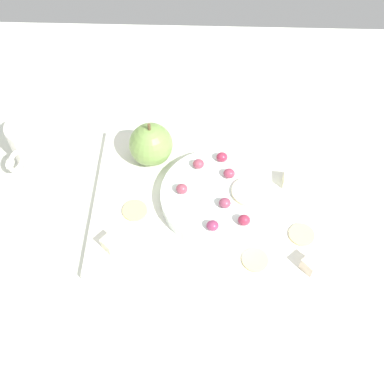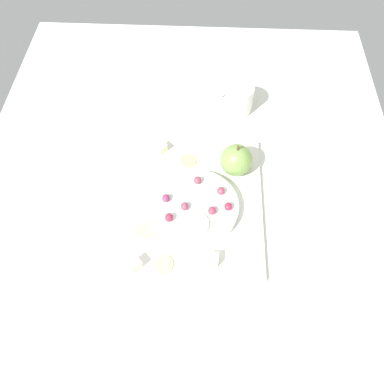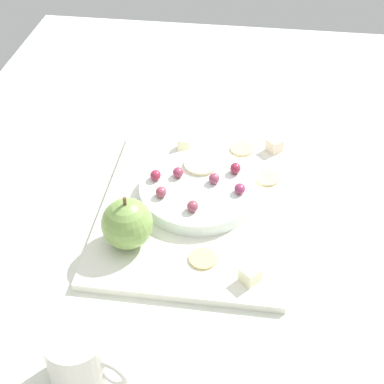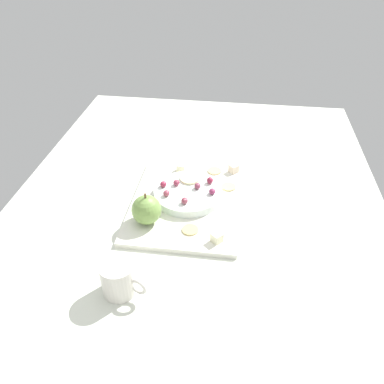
{
  "view_description": "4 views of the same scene",
  "coord_description": "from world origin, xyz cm",
  "px_view_note": "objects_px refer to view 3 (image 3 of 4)",
  "views": [
    {
      "loc": [
        1.92,
        42.26,
        70.29
      ],
      "look_at": [
        3.31,
        -1.95,
        7.8
      ],
      "focal_mm": 45.03,
      "sensor_mm": 36.0,
      "label": 1
    },
    {
      "loc": [
        -43.8,
        -3.54,
        78.76
      ],
      "look_at": [
        1.01,
        -1.46,
        9.06
      ],
      "focal_mm": 36.17,
      "sensor_mm": 36.0,
      "label": 2
    },
    {
      "loc": [
        64.62,
        5.51,
        63.16
      ],
      "look_at": [
        2.98,
        -2.86,
        8.85
      ],
      "focal_mm": 51.57,
      "sensor_mm": 36.0,
      "label": 3
    },
    {
      "loc": [
        80.69,
        9.56,
        68.26
      ],
      "look_at": [
        0.13,
        -1.21,
        7.15
      ],
      "focal_mm": 35.65,
      "sensor_mm": 36.0,
      "label": 4
    }
  ],
  "objects_px": {
    "grape_1": "(212,178)",
    "platter": "(194,209)",
    "cheese_cube_0": "(250,275)",
    "cracker_2": "(267,178)",
    "grape_3": "(156,175)",
    "cup": "(79,356)",
    "cracker_1": "(200,258)",
    "cheese_cube_1": "(274,145)",
    "grape_5": "(193,206)",
    "grape_0": "(235,168)",
    "grape_4": "(161,192)",
    "apple_slice_0": "(201,164)",
    "apple_whole": "(127,224)",
    "cheese_cube_2": "(185,144)",
    "serving_dish": "(198,191)",
    "cracker_0": "(242,149)",
    "grape_6": "(178,172)",
    "grape_2": "(240,188)"
  },
  "relations": [
    {
      "from": "grape_1",
      "to": "platter",
      "type": "bearing_deg",
      "value": -33.74
    },
    {
      "from": "cheese_cube_0",
      "to": "platter",
      "type": "bearing_deg",
      "value": -145.95
    },
    {
      "from": "cracker_2",
      "to": "grape_3",
      "type": "bearing_deg",
      "value": -73.92
    },
    {
      "from": "cheese_cube_0",
      "to": "cup",
      "type": "xyz_separation_m",
      "value": [
        0.16,
        -0.19,
        0.01
      ]
    },
    {
      "from": "cracker_1",
      "to": "cup",
      "type": "height_order",
      "value": "cup"
    },
    {
      "from": "cracker_2",
      "to": "grape_3",
      "type": "distance_m",
      "value": 0.19
    },
    {
      "from": "cheese_cube_0",
      "to": "grape_3",
      "type": "xyz_separation_m",
      "value": [
        -0.17,
        -0.16,
        0.02
      ]
    },
    {
      "from": "cheese_cube_0",
      "to": "cheese_cube_1",
      "type": "xyz_separation_m",
      "value": [
        -0.3,
        0.03,
        0.0
      ]
    },
    {
      "from": "cheese_cube_0",
      "to": "grape_5",
      "type": "distance_m",
      "value": 0.14
    },
    {
      "from": "grape_0",
      "to": "grape_4",
      "type": "height_order",
      "value": "grape_0"
    },
    {
      "from": "grape_1",
      "to": "apple_slice_0",
      "type": "relative_size",
      "value": 0.35
    },
    {
      "from": "cheese_cube_0",
      "to": "cracker_1",
      "type": "xyz_separation_m",
      "value": [
        -0.03,
        -0.07,
        -0.01
      ]
    },
    {
      "from": "grape_4",
      "to": "apple_whole",
      "type": "bearing_deg",
      "value": -22.75
    },
    {
      "from": "apple_whole",
      "to": "cracker_2",
      "type": "height_order",
      "value": "apple_whole"
    },
    {
      "from": "cracker_1",
      "to": "apple_slice_0",
      "type": "distance_m",
      "value": 0.19
    },
    {
      "from": "cracker_1",
      "to": "cheese_cube_2",
      "type": "bearing_deg",
      "value": -167.15
    },
    {
      "from": "grape_1",
      "to": "grape_5",
      "type": "height_order",
      "value": "same"
    },
    {
      "from": "serving_dish",
      "to": "grape_0",
      "type": "relative_size",
      "value": 9.77
    },
    {
      "from": "cracker_0",
      "to": "cracker_2",
      "type": "distance_m",
      "value": 0.09
    },
    {
      "from": "apple_whole",
      "to": "cheese_cube_0",
      "type": "distance_m",
      "value": 0.19
    },
    {
      "from": "cheese_cube_2",
      "to": "cracker_1",
      "type": "distance_m",
      "value": 0.26
    },
    {
      "from": "grape_3",
      "to": "grape_4",
      "type": "distance_m",
      "value": 0.04
    },
    {
      "from": "cracker_0",
      "to": "cup",
      "type": "bearing_deg",
      "value": -19.12
    },
    {
      "from": "cracker_2",
      "to": "grape_1",
      "type": "height_order",
      "value": "grape_1"
    },
    {
      "from": "cheese_cube_0",
      "to": "cracker_0",
      "type": "relative_size",
      "value": 0.57
    },
    {
      "from": "cheese_cube_1",
      "to": "cheese_cube_2",
      "type": "height_order",
      "value": "same"
    },
    {
      "from": "platter",
      "to": "grape_3",
      "type": "height_order",
      "value": "grape_3"
    },
    {
      "from": "cheese_cube_2",
      "to": "grape_0",
      "type": "distance_m",
      "value": 0.13
    },
    {
      "from": "cheese_cube_1",
      "to": "grape_4",
      "type": "xyz_separation_m",
      "value": [
        0.17,
        -0.17,
        0.02
      ]
    },
    {
      "from": "grape_6",
      "to": "cup",
      "type": "distance_m",
      "value": 0.35
    },
    {
      "from": "apple_whole",
      "to": "grape_2",
      "type": "distance_m",
      "value": 0.19
    },
    {
      "from": "grape_5",
      "to": "cup",
      "type": "bearing_deg",
      "value": -19.87
    },
    {
      "from": "apple_whole",
      "to": "cracker_1",
      "type": "distance_m",
      "value": 0.11
    },
    {
      "from": "cracker_0",
      "to": "grape_1",
      "type": "bearing_deg",
      "value": -18.69
    },
    {
      "from": "grape_3",
      "to": "grape_5",
      "type": "bearing_deg",
      "value": 46.48
    },
    {
      "from": "grape_0",
      "to": "cracker_1",
      "type": "bearing_deg",
      "value": -11.59
    },
    {
      "from": "grape_2",
      "to": "grape_6",
      "type": "relative_size",
      "value": 1.0
    },
    {
      "from": "cracker_1",
      "to": "grape_6",
      "type": "distance_m",
      "value": 0.16
    },
    {
      "from": "apple_whole",
      "to": "grape_6",
      "type": "bearing_deg",
      "value": 158.33
    },
    {
      "from": "grape_5",
      "to": "cracker_0",
      "type": "bearing_deg",
      "value": 161.95
    },
    {
      "from": "cheese_cube_2",
      "to": "cup",
      "type": "height_order",
      "value": "cup"
    },
    {
      "from": "cracker_1",
      "to": "grape_6",
      "type": "relative_size",
      "value": 2.13
    },
    {
      "from": "platter",
      "to": "serving_dish",
      "type": "relative_size",
      "value": 1.94
    },
    {
      "from": "serving_dish",
      "to": "grape_1",
      "type": "xyz_separation_m",
      "value": [
        -0.01,
        0.02,
        0.02
      ]
    },
    {
      "from": "grape_2",
      "to": "apple_slice_0",
      "type": "relative_size",
      "value": 0.35
    },
    {
      "from": "cracker_1",
      "to": "apple_whole",
      "type": "bearing_deg",
      "value": -100.42
    },
    {
      "from": "apple_whole",
      "to": "grape_4",
      "type": "xyz_separation_m",
      "value": [
        -0.08,
        0.03,
        -0.01
      ]
    },
    {
      "from": "cracker_0",
      "to": "cheese_cube_0",
      "type": "bearing_deg",
      "value": 5.87
    },
    {
      "from": "cracker_2",
      "to": "grape_1",
      "type": "bearing_deg",
      "value": -61.84
    },
    {
      "from": "grape_2",
      "to": "grape_5",
      "type": "bearing_deg",
      "value": -52.94
    }
  ]
}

